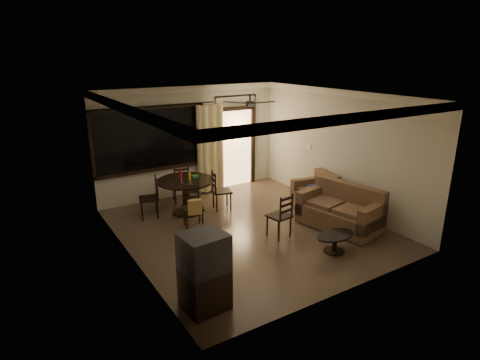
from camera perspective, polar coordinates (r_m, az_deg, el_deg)
ground at (r=8.60m, az=1.28°, el=-6.95°), size 5.50×5.50×0.00m
room_shell at (r=9.79m, az=-1.42°, el=7.37°), size 5.50×6.70×5.50m
dining_table at (r=9.28m, az=-7.70°, el=-0.98°), size 1.30×1.30×1.03m
dining_chair_west at (r=9.32m, az=-12.70°, el=-3.53°), size 0.51×0.51×0.95m
dining_chair_east at (r=9.55m, az=-2.66°, el=-2.56°), size 0.51×0.51×0.95m
dining_chair_south at (r=8.60m, az=-6.67°, el=-4.86°), size 0.51×0.55×0.95m
dining_chair_north at (r=10.13m, az=-8.36°, el=-1.53°), size 0.51×0.51×0.95m
tv_cabinet at (r=5.91m, az=-5.09°, el=-12.83°), size 0.67×0.60×1.18m
sofa at (r=8.83m, az=14.18°, el=-4.31°), size 1.21×1.83×0.90m
armchair at (r=9.72m, az=10.81°, el=-2.05°), size 1.00×1.00×0.86m
coffee_table at (r=7.78m, az=13.33°, el=-8.34°), size 0.80×0.48×0.35m
side_chair at (r=8.20m, az=5.62°, el=-6.20°), size 0.47×0.47×0.93m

